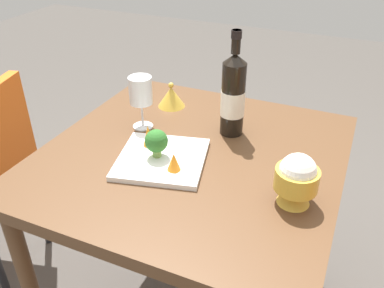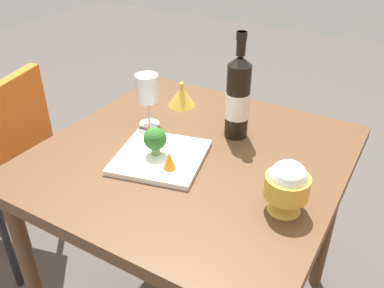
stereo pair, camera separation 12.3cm
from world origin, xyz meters
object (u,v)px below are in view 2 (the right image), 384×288
wine_glass (147,89)px  wine_bottle (238,97)px  rice_bowl (287,186)px  carrot_garnish_right (170,161)px  broccoli_floret (155,139)px  carrot_garnish_left (150,133)px  chair_near_window (4,156)px  serving_plate (160,157)px  rice_bowl_lid (182,96)px

wine_glass → wine_bottle: bearing=16.2°
wine_glass → rice_bowl: size_ratio=1.26×
carrot_garnish_right → wine_bottle: bearing=77.2°
broccoli_floret → carrot_garnish_right: 0.09m
wine_glass → broccoli_floret: size_ratio=2.09×
broccoli_floret → carrot_garnish_left: 0.07m
carrot_garnish_right → chair_near_window: bearing=179.3°
carrot_garnish_left → wine_bottle: bearing=46.2°
wine_bottle → rice_bowl: bearing=-46.5°
carrot_garnish_right → broccoli_floret: bearing=151.6°
wine_bottle → carrot_garnish_right: (-0.07, -0.29, -0.09)m
serving_plate → broccoli_floret: size_ratio=3.51×
broccoli_floret → carrot_garnish_left: bearing=140.4°
rice_bowl → carrot_garnish_right: rice_bowl is taller
carrot_garnish_right → rice_bowl: bearing=2.2°
wine_glass → rice_bowl: 0.58m
chair_near_window → rice_bowl_lid: bearing=-72.1°
serving_plate → carrot_garnish_left: carrot_garnish_left is taller
rice_bowl → serving_plate: bearing=175.3°
rice_bowl_lid → carrot_garnish_right: 0.44m
wine_bottle → broccoli_floret: 0.29m
chair_near_window → carrot_garnish_left: size_ratio=12.25×
rice_bowl → carrot_garnish_right: 0.33m
serving_plate → carrot_garnish_right: bearing=-34.7°
rice_bowl → carrot_garnish_right: (-0.33, -0.01, -0.03)m
chair_near_window → carrot_garnish_right: bearing=-105.0°
wine_bottle → serving_plate: 0.30m
chair_near_window → rice_bowl_lid: chair_near_window is taller
carrot_garnish_left → rice_bowl_lid: bearing=103.2°
broccoli_floret → wine_bottle: bearing=59.6°
wine_glass → carrot_garnish_right: bearing=-43.2°
rice_bowl → carrot_garnish_left: 0.46m
rice_bowl → carrot_garnish_left: (-0.46, 0.07, -0.02)m
rice_bowl_lid → carrot_garnish_right: (0.20, -0.39, 0.00)m
chair_near_window → carrot_garnish_right: size_ratio=16.14×
rice_bowl_lid → broccoli_floret: size_ratio=1.17×
carrot_garnish_right → carrot_garnish_left: bearing=146.8°
wine_bottle → rice_bowl: (0.26, -0.28, -0.06)m
broccoli_floret → carrot_garnish_right: (0.08, -0.04, -0.02)m
chair_near_window → wine_glass: wine_glass is taller
rice_bowl_lid → serving_plate: (0.14, -0.34, -0.03)m
rice_bowl → serving_plate: rice_bowl is taller
wine_glass → serving_plate: wine_glass is taller
broccoli_floret → rice_bowl: bearing=-4.2°
wine_glass → carrot_garnish_right: wine_glass is taller
chair_near_window → wine_glass: bearing=-85.6°
chair_near_window → rice_bowl_lid: size_ratio=8.50×
wine_bottle → rice_bowl: wine_bottle is taller
chair_near_window → wine_bottle: (0.87, 0.28, 0.35)m
rice_bowl_lid → carrot_garnish_right: rice_bowl_lid is taller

